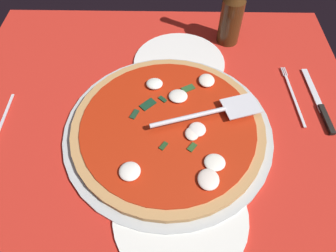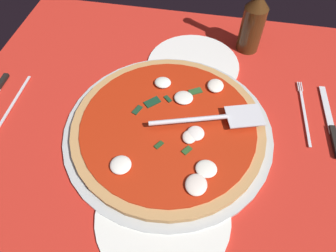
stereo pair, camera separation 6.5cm
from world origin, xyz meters
The scene contains 9 objects.
ground_plane centered at (0.00, 0.00, -0.40)cm, with size 94.59×94.59×0.80cm, color red.
checker_pattern centered at (0.00, 0.00, 0.05)cm, with size 94.59×94.59×0.10cm.
pizza_pan centered at (-1.69, 2.82, 0.74)cm, with size 45.39×45.39×1.28cm, color #B4BBBC.
dinner_plate_left centered at (-23.74, 5.35, 0.60)cm, with size 23.82×23.82×1.00cm, color white.
dinner_plate_right centered at (17.16, 5.44, 0.60)cm, with size 24.81×24.81×1.00cm, color white.
pizza centered at (-1.66, 2.97, 2.28)cm, with size 41.70×41.70×3.02cm.
pizza_server centered at (-3.80, 12.18, 4.75)cm, with size 10.43×24.17×1.00cm.
place_setting_far centered at (-11.00, 35.64, 0.46)cm, with size 21.14×12.81×1.40cm.
beer_bottle centered at (-33.46, 18.91, 9.12)cm, with size 5.97×5.97×24.58cm.
Camera 1 is at (36.86, 3.49, 54.95)cm, focal length 32.34 mm.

